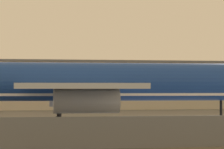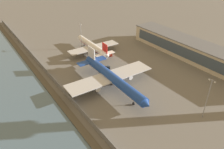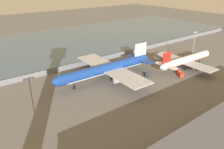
{
  "view_description": "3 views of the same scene",
  "coord_description": "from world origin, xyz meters",
  "px_view_note": "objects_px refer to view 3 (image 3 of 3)",
  "views": [
    {
      "loc": [
        4.11,
        -58.3,
        5.06
      ],
      "look_at": [
        14.75,
        6.97,
        6.72
      ],
      "focal_mm": 85.0,
      "sensor_mm": 36.0,
      "label": 1
    },
    {
      "loc": [
        88.62,
        -47.03,
        63.44
      ],
      "look_at": [
        8.16,
        9.07,
        5.42
      ],
      "focal_mm": 35.0,
      "sensor_mm": 36.0,
      "label": 2
    },
    {
      "loc": [
        67.66,
        85.07,
        44.42
      ],
      "look_at": [
        9.71,
        9.14,
        2.89
      ],
      "focal_mm": 35.0,
      "sensor_mm": 36.0,
      "label": 3
    }
  ],
  "objects_px": {
    "ops_van": "(180,74)",
    "apron_light_mast_apron_west": "(33,102)",
    "cargo_jet_blue": "(108,68)",
    "apron_light_mast_apron_east": "(194,45)",
    "baggage_tug": "(146,75)",
    "passenger_jet_white_red": "(186,60)"
  },
  "relations": [
    {
      "from": "passenger_jet_white_red",
      "to": "apron_light_mast_apron_east",
      "type": "height_order",
      "value": "apron_light_mast_apron_east"
    },
    {
      "from": "baggage_tug",
      "to": "apron_light_mast_apron_east",
      "type": "distance_m",
      "value": 36.8
    },
    {
      "from": "cargo_jet_blue",
      "to": "ops_van",
      "type": "bearing_deg",
      "value": 148.51
    },
    {
      "from": "cargo_jet_blue",
      "to": "apron_light_mast_apron_west",
      "type": "bearing_deg",
      "value": 24.11
    },
    {
      "from": "ops_van",
      "to": "baggage_tug",
      "type": "bearing_deg",
      "value": -36.2
    },
    {
      "from": "apron_light_mast_apron_east",
      "to": "baggage_tug",
      "type": "bearing_deg",
      "value": -2.93
    },
    {
      "from": "baggage_tug",
      "to": "ops_van",
      "type": "relative_size",
      "value": 0.64
    },
    {
      "from": "cargo_jet_blue",
      "to": "passenger_jet_white_red",
      "type": "xyz_separation_m",
      "value": [
        -42.15,
        13.69,
        -1.06
      ]
    },
    {
      "from": "passenger_jet_white_red",
      "to": "baggage_tug",
      "type": "height_order",
      "value": "passenger_jet_white_red"
    },
    {
      "from": "ops_van",
      "to": "apron_light_mast_apron_west",
      "type": "height_order",
      "value": "apron_light_mast_apron_west"
    },
    {
      "from": "passenger_jet_white_red",
      "to": "apron_light_mast_apron_west",
      "type": "relative_size",
      "value": 2.2
    },
    {
      "from": "cargo_jet_blue",
      "to": "apron_light_mast_apron_west",
      "type": "height_order",
      "value": "apron_light_mast_apron_west"
    },
    {
      "from": "passenger_jet_white_red",
      "to": "ops_van",
      "type": "distance_m",
      "value": 12.75
    },
    {
      "from": "baggage_tug",
      "to": "apron_light_mast_apron_east",
      "type": "bearing_deg",
      "value": 177.07
    },
    {
      "from": "passenger_jet_white_red",
      "to": "baggage_tug",
      "type": "distance_m",
      "value": 25.68
    },
    {
      "from": "cargo_jet_blue",
      "to": "apron_light_mast_apron_west",
      "type": "distance_m",
      "value": 45.78
    },
    {
      "from": "passenger_jet_white_red",
      "to": "baggage_tug",
      "type": "bearing_deg",
      "value": -10.9
    },
    {
      "from": "cargo_jet_blue",
      "to": "apron_light_mast_apron_east",
      "type": "distance_m",
      "value": 53.98
    },
    {
      "from": "baggage_tug",
      "to": "apron_light_mast_apron_east",
      "type": "height_order",
      "value": "apron_light_mast_apron_east"
    },
    {
      "from": "cargo_jet_blue",
      "to": "ops_van",
      "type": "xyz_separation_m",
      "value": [
        -31.03,
        19.0,
        -4.32
      ]
    },
    {
      "from": "passenger_jet_white_red",
      "to": "apron_light_mast_apron_west",
      "type": "bearing_deg",
      "value": 3.35
    },
    {
      "from": "passenger_jet_white_red",
      "to": "apron_light_mast_apron_east",
      "type": "bearing_deg",
      "value": -164.18
    }
  ]
}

